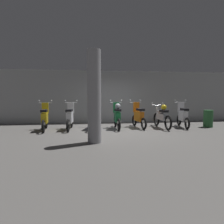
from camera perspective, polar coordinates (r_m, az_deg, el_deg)
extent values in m
plane|color=#565451|center=(8.11, 2.03, -5.56)|extent=(80.00, 80.00, 0.00)
cube|color=gray|center=(10.63, -0.24, 4.61)|extent=(16.00, 0.30, 2.86)
torus|color=black|center=(9.10, -19.23, -3.01)|extent=(0.15, 0.54, 0.53)
torus|color=black|center=(7.96, -20.02, -4.10)|extent=(0.15, 0.54, 0.53)
cube|color=gold|center=(8.50, -19.65, -1.72)|extent=(0.30, 0.76, 0.44)
cube|color=gold|center=(8.81, -19.49, 1.12)|extent=(0.29, 0.15, 0.48)
cube|color=black|center=(8.31, -19.82, 0.36)|extent=(0.30, 0.54, 0.10)
cylinder|color=#B7BABF|center=(8.93, -19.44, 2.58)|extent=(0.56, 0.10, 0.04)
sphere|color=#B7BABF|center=(8.96, -21.12, 3.17)|extent=(0.07, 0.07, 0.07)
sphere|color=#B7BABF|center=(8.91, -17.79, 3.26)|extent=(0.07, 0.07, 0.07)
cylinder|color=#B7BABF|center=(9.01, -19.33, -0.40)|extent=(0.07, 0.15, 0.85)
sphere|color=silver|center=(8.98, -19.39, 1.63)|extent=(0.12, 0.12, 0.12)
cube|color=white|center=(7.97, -20.02, -3.36)|extent=(0.16, 0.03, 0.10)
torus|color=black|center=(9.00, -12.10, -2.94)|extent=(0.11, 0.53, 0.53)
torus|color=black|center=(7.87, -13.11, -4.04)|extent=(0.11, 0.53, 0.53)
cube|color=silver|center=(8.40, -12.60, -1.63)|extent=(0.25, 0.74, 0.44)
cube|color=silver|center=(8.71, -12.35, 1.24)|extent=(0.28, 0.13, 0.48)
cube|color=black|center=(8.21, -12.79, 0.47)|extent=(0.26, 0.53, 0.10)
cylinder|color=#B7BABF|center=(8.83, -12.27, 2.71)|extent=(0.56, 0.06, 0.04)
sphere|color=#B7BABF|center=(8.87, -13.95, 3.34)|extent=(0.07, 0.07, 0.07)
sphere|color=#B7BABF|center=(8.80, -10.60, 3.39)|extent=(0.07, 0.07, 0.07)
cylinder|color=#B7BABF|center=(8.91, -12.18, -0.30)|extent=(0.06, 0.15, 0.85)
sphere|color=silver|center=(8.88, -12.21, 1.76)|extent=(0.12, 0.12, 0.12)
cube|color=white|center=(7.88, -13.10, -3.30)|extent=(0.16, 0.02, 0.10)
torus|color=black|center=(9.14, -5.10, -2.35)|extent=(0.17, 0.66, 0.65)
torus|color=black|center=(7.86, -5.96, -3.51)|extent=(0.17, 0.66, 0.65)
cube|color=#1E389E|center=(8.48, -5.51, -1.62)|extent=(0.32, 0.85, 0.28)
ellipsoid|color=#1E389E|center=(8.61, -5.42, -0.05)|extent=(0.31, 0.47, 0.22)
cube|color=black|center=(8.27, -5.64, 0.18)|extent=(0.30, 0.55, 0.10)
cylinder|color=#B7BABF|center=(8.98, -5.19, 1.94)|extent=(0.56, 0.11, 0.04)
sphere|color=#B7BABF|center=(9.00, -6.84, 2.57)|extent=(0.07, 0.07, 0.07)
sphere|color=#B7BABF|center=(8.96, -3.54, 2.58)|extent=(0.07, 0.07, 0.07)
cylinder|color=#B7BABF|center=(9.06, -5.14, -0.39)|extent=(0.08, 0.17, 0.65)
sphere|color=silver|center=(9.04, -5.15, 1.00)|extent=(0.12, 0.12, 0.12)
cube|color=white|center=(7.87, -5.95, -2.76)|extent=(0.16, 0.03, 0.10)
sphere|color=black|center=(8.26, -5.65, 1.35)|extent=(0.24, 0.24, 0.24)
torus|color=black|center=(9.07, 1.09, -2.78)|extent=(0.10, 0.53, 0.53)
torus|color=black|center=(7.94, 2.11, -3.84)|extent=(0.10, 0.53, 0.53)
cube|color=#197238|center=(8.47, 1.57, -1.47)|extent=(0.24, 0.74, 0.44)
cube|color=#197238|center=(8.78, 1.28, 1.37)|extent=(0.28, 0.13, 0.48)
cube|color=black|center=(8.28, 1.72, 0.62)|extent=(0.25, 0.52, 0.10)
cylinder|color=#B7BABF|center=(8.90, 1.17, 2.83)|extent=(0.56, 0.05, 0.04)
sphere|color=#B7BABF|center=(8.87, -0.50, 3.47)|extent=(0.07, 0.07, 0.07)
sphere|color=#B7BABF|center=(8.94, 2.83, 3.48)|extent=(0.07, 0.07, 0.07)
cylinder|color=#B7BABF|center=(8.98, 1.13, -0.16)|extent=(0.06, 0.15, 0.85)
sphere|color=silver|center=(8.95, 1.14, 1.88)|extent=(0.12, 0.12, 0.12)
cube|color=white|center=(7.95, 2.09, -3.11)|extent=(0.16, 0.02, 0.10)
sphere|color=#9EA0A8|center=(8.27, 1.72, 1.79)|extent=(0.24, 0.24, 0.24)
torus|color=black|center=(9.40, 6.77, -2.55)|extent=(0.15, 0.54, 0.53)
torus|color=black|center=(8.34, 9.56, -3.49)|extent=(0.15, 0.54, 0.53)
cube|color=orange|center=(8.84, 8.10, -1.26)|extent=(0.31, 0.76, 0.44)
cube|color=orange|center=(9.12, 7.32, 1.46)|extent=(0.29, 0.15, 0.48)
cube|color=black|center=(8.66, 8.53, 0.75)|extent=(0.30, 0.54, 0.10)
cylinder|color=#B7BABF|center=(9.24, 7.02, 2.87)|extent=(0.56, 0.10, 0.04)
sphere|color=#B7BABF|center=(9.15, 5.51, 3.49)|extent=(0.07, 0.07, 0.07)
sphere|color=#B7BABF|center=(9.34, 8.52, 3.48)|extent=(0.07, 0.07, 0.07)
cylinder|color=#B7BABF|center=(9.31, 6.89, -0.01)|extent=(0.07, 0.15, 0.85)
sphere|color=silver|center=(9.29, 6.91, 1.95)|extent=(0.12, 0.12, 0.12)
cube|color=white|center=(8.35, 9.51, -2.79)|extent=(0.16, 0.03, 0.10)
torus|color=black|center=(9.61, 13.26, -2.12)|extent=(0.11, 0.65, 0.65)
torus|color=black|center=(8.43, 16.56, -3.13)|extent=(0.11, 0.65, 0.65)
cube|color=#9EA0A8|center=(8.99, 14.83, -1.39)|extent=(0.24, 0.84, 0.28)
ellipsoid|color=#9EA0A8|center=(9.12, 14.47, 0.09)|extent=(0.27, 0.45, 0.22)
cube|color=black|center=(8.80, 15.34, 0.30)|extent=(0.25, 0.53, 0.10)
cylinder|color=#B7BABF|center=(9.46, 13.57, 1.96)|extent=(0.56, 0.05, 0.04)
sphere|color=#B7BABF|center=(9.36, 12.11, 2.58)|extent=(0.07, 0.07, 0.07)
sphere|color=#B7BABF|center=(9.56, 15.03, 2.56)|extent=(0.07, 0.07, 0.07)
cylinder|color=#B7BABF|center=(9.53, 13.41, -0.24)|extent=(0.06, 0.16, 0.65)
sphere|color=silver|center=(9.51, 13.44, 1.08)|extent=(0.12, 0.12, 0.12)
cube|color=white|center=(8.44, 16.50, -2.43)|extent=(0.16, 0.02, 0.10)
sphere|color=gold|center=(8.79, 15.36, 1.41)|extent=(0.24, 0.24, 0.24)
torus|color=black|center=(10.03, 19.54, -2.33)|extent=(0.17, 0.54, 0.53)
torus|color=black|center=(8.94, 21.74, -3.21)|extent=(0.17, 0.54, 0.53)
cube|color=silver|center=(9.45, 20.63, -1.12)|extent=(0.34, 0.76, 0.44)
cube|color=silver|center=(9.75, 20.05, 1.42)|extent=(0.30, 0.16, 0.48)
cube|color=black|center=(9.28, 21.00, 0.74)|extent=(0.32, 0.55, 0.10)
cylinder|color=#B7BABF|center=(9.87, 19.84, 2.74)|extent=(0.56, 0.13, 0.04)
sphere|color=#B7BABF|center=(9.80, 18.41, 3.35)|extent=(0.07, 0.07, 0.07)
sphere|color=#B7BABF|center=(9.95, 21.29, 3.29)|extent=(0.07, 0.07, 0.07)
cylinder|color=#B7BABF|center=(9.94, 19.69, 0.04)|extent=(0.08, 0.15, 0.85)
sphere|color=silver|center=(9.92, 19.74, 1.88)|extent=(0.12, 0.12, 0.12)
cube|color=white|center=(8.95, 21.71, -2.56)|extent=(0.16, 0.04, 0.10)
cylinder|color=gray|center=(5.86, -5.39, 4.56)|extent=(0.42, 0.42, 2.86)
cylinder|color=#26592D|center=(10.01, 27.00, -1.79)|extent=(0.42, 0.42, 0.81)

